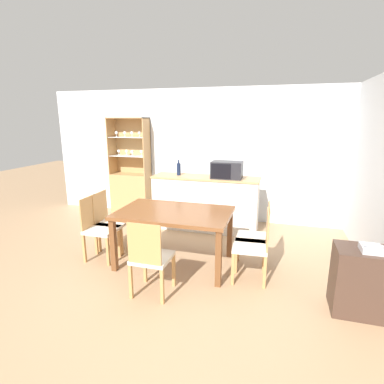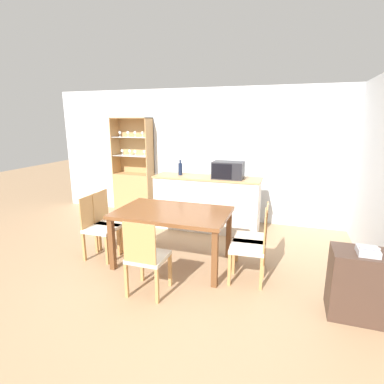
{
  "view_description": "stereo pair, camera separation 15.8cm",
  "coord_description": "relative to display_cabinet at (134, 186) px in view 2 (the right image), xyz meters",
  "views": [
    {
      "loc": [
        1.32,
        -3.14,
        1.97
      ],
      "look_at": [
        0.07,
        1.22,
        0.86
      ],
      "focal_mm": 28.0,
      "sensor_mm": 36.0,
      "label": 1
    },
    {
      "loc": [
        1.48,
        -3.09,
        1.97
      ],
      "look_at": [
        0.07,
        1.22,
        0.86
      ],
      "focal_mm": 28.0,
      "sensor_mm": 36.0,
      "label": 2
    }
  ],
  "objects": [
    {
      "name": "dining_table",
      "position": [
        1.64,
        -1.93,
        0.09
      ],
      "size": [
        1.52,
        0.96,
        0.76
      ],
      "color": "brown",
      "rests_on": "ground_plane"
    },
    {
      "name": "wall_back",
      "position": [
        1.62,
        0.2,
        0.69
      ],
      "size": [
        6.8,
        0.06,
        2.55
      ],
      "color": "silver",
      "rests_on": "ground_plane"
    },
    {
      "name": "dining_chair_side_left_near",
      "position": [
        0.56,
        -2.08,
        -0.13
      ],
      "size": [
        0.42,
        0.42,
        0.91
      ],
      "rotation": [
        0.0,
        0.0,
        -1.57
      ],
      "color": "beige",
      "rests_on": "ground_plane"
    },
    {
      "name": "ground_plane",
      "position": [
        1.62,
        -2.43,
        -0.59
      ],
      "size": [
        18.0,
        18.0,
        0.0
      ],
      "primitive_type": "plane",
      "color": "#A37F5B"
    },
    {
      "name": "kitchen_counter",
      "position": [
        1.73,
        -0.49,
        -0.1
      ],
      "size": [
        1.9,
        0.54,
        0.97
      ],
      "color": "silver",
      "rests_on": "ground_plane"
    },
    {
      "name": "dining_chair_side_right_far",
      "position": [
        2.73,
        -1.79,
        -0.13
      ],
      "size": [
        0.43,
        0.43,
        0.91
      ],
      "rotation": [
        0.0,
        0.0,
        1.62
      ],
      "color": "beige",
      "rests_on": "ground_plane"
    },
    {
      "name": "dining_chair_side_right_near",
      "position": [
        2.73,
        -2.07,
        -0.13
      ],
      "size": [
        0.44,
        0.44,
        0.91
      ],
      "rotation": [
        0.0,
        0.0,
        1.64
      ],
      "color": "beige",
      "rests_on": "ground_plane"
    },
    {
      "name": "display_cabinet",
      "position": [
        0.0,
        0.0,
        0.0
      ],
      "size": [
        0.81,
        0.36,
        2.0
      ],
      "color": "tan",
      "rests_on": "ground_plane"
    },
    {
      "name": "wine_bottle",
      "position": [
        1.22,
        -0.47,
        0.5
      ],
      "size": [
        0.07,
        0.07,
        0.28
      ],
      "color": "#141E38",
      "rests_on": "kitchen_counter"
    },
    {
      "name": "dining_chair_side_left_far",
      "position": [
        0.56,
        -1.79,
        -0.13
      ],
      "size": [
        0.43,
        0.43,
        0.91
      ],
      "rotation": [
        0.0,
        0.0,
        -1.54
      ],
      "color": "beige",
      "rests_on": "ground_plane"
    },
    {
      "name": "dining_chair_head_near",
      "position": [
        1.64,
        -2.74,
        -0.13
      ],
      "size": [
        0.42,
        0.42,
        0.91
      ],
      "rotation": [
        0.0,
        0.0,
        0.0
      ],
      "color": "beige",
      "rests_on": "ground_plane"
    },
    {
      "name": "telephone",
      "position": [
        3.88,
        -2.48,
        0.15
      ],
      "size": [
        0.19,
        0.19,
        0.1
      ],
      "color": "#B7B7BC",
      "rests_on": "side_cabinet"
    },
    {
      "name": "side_cabinet",
      "position": [
        3.87,
        -2.43,
        -0.24
      ],
      "size": [
        0.6,
        0.41,
        0.7
      ],
      "color": "#422D23",
      "rests_on": "ground_plane"
    },
    {
      "name": "microwave",
      "position": [
        2.11,
        -0.53,
        0.53
      ],
      "size": [
        0.52,
        0.33,
        0.29
      ],
      "color": "#232328",
      "rests_on": "kitchen_counter"
    }
  ]
}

